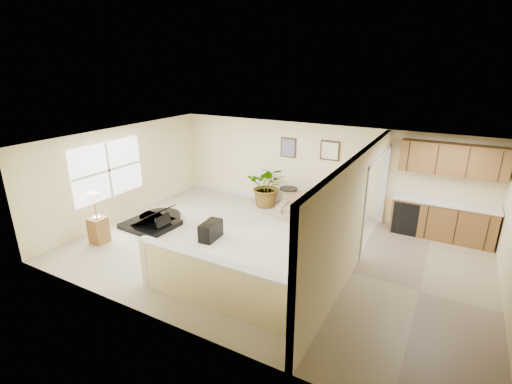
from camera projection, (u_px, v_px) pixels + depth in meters
The scene contains 19 objects.
floor at pixel (270, 252), 8.43m from camera, with size 9.00×9.00×0.00m, color tan.
back_wall at pixel (319, 168), 10.50m from camera, with size 9.00×0.04×2.50m, color beige.
front_wall at pixel (181, 262), 5.54m from camera, with size 9.00×0.04×2.50m, color beige.
left_wall at pixel (124, 173), 10.08m from camera, with size 0.04×6.00×2.50m, color beige.
ceiling at pixel (272, 144), 7.61m from camera, with size 9.00×6.00×0.04m, color silver.
kitchen_vinyl at pixel (419, 291), 6.99m from camera, with size 2.70×6.00×0.01m, color tan.
interior_partition at pixel (357, 214), 7.42m from camera, with size 0.18×5.99×2.50m.
pony_half_wall at pixel (214, 283), 6.33m from camera, with size 3.42×0.22×1.00m.
left_window at pixel (108, 170), 9.59m from camera, with size 0.05×2.15×1.45m, color white.
wall_art_left at pixel (288, 148), 10.75m from camera, with size 0.48×0.04×0.58m.
wall_mirror at pixel (330, 151), 10.16m from camera, with size 0.55×0.04×0.55m.
kitchen_cabinets at pixel (440, 203), 8.94m from camera, with size 2.36×0.65×2.33m.
piano at pixel (151, 207), 9.69m from camera, with size 1.57×1.63×1.22m.
piano_bench at pixel (211, 231), 9.01m from camera, with size 0.33×0.66×0.44m, color black.
loveseat at pixel (307, 207), 10.19m from camera, with size 1.59×1.00×0.86m.
accent_table at pixel (288, 197), 10.55m from camera, with size 0.50×0.50×0.73m.
palm_plant at pixel (268, 186), 10.97m from camera, with size 1.38×1.27×1.27m.
small_plant at pixel (353, 217), 9.83m from camera, with size 0.28×0.28×0.50m.
lamp_stand at pixel (97, 222), 8.75m from camera, with size 0.37×0.37×1.24m.
Camera 1 is at (3.35, -6.73, 4.07)m, focal length 26.00 mm.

